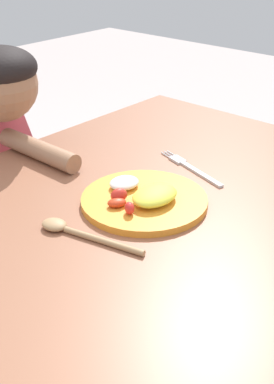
# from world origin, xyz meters

# --- Properties ---
(dining_table) EXTENTS (1.23, 0.94, 0.67)m
(dining_table) POSITION_xyz_m (0.00, 0.00, 0.57)
(dining_table) COLOR #92593F
(dining_table) RESTS_ON ground_plane
(plate) EXTENTS (0.26, 0.26, 0.04)m
(plate) POSITION_xyz_m (0.02, 0.03, 0.68)
(plate) COLOR orange
(plate) RESTS_ON dining_table
(fork) EXTENTS (0.08, 0.22, 0.01)m
(fork) POSITION_xyz_m (0.22, 0.05, 0.67)
(fork) COLOR silver
(fork) RESTS_ON dining_table
(spoon) EXTENTS (0.07, 0.22, 0.02)m
(spoon) POSITION_xyz_m (-0.16, 0.05, 0.68)
(spoon) COLOR tan
(spoon) RESTS_ON dining_table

